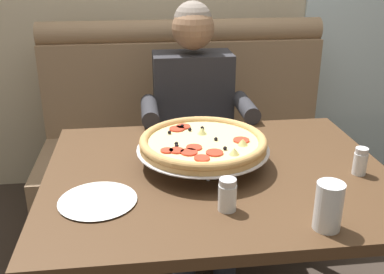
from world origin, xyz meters
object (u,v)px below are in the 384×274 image
(drinking_glass, at_px, (328,209))
(pizza, at_px, (203,143))
(booth_bench, at_px, (188,153))
(diner_main, at_px, (195,118))
(dining_table, at_px, (217,192))
(shaker_pepper_flakes, at_px, (360,163))
(shaker_oregano, at_px, (227,197))
(patio_chair, at_px, (366,75))
(plate_near_left, at_px, (98,199))

(drinking_glass, bearing_deg, pizza, 122.44)
(booth_bench, xyz_separation_m, diner_main, (0.01, -0.27, 0.31))
(dining_table, distance_m, diner_main, 0.69)
(booth_bench, xyz_separation_m, drinking_glass, (0.24, -1.35, 0.42))
(diner_main, xyz_separation_m, shaker_pepper_flakes, (0.48, -0.78, 0.09))
(booth_bench, relative_size, drinking_glass, 11.68)
(booth_bench, height_order, diner_main, diner_main)
(diner_main, height_order, drinking_glass, diner_main)
(shaker_oregano, relative_size, patio_chair, 0.12)
(dining_table, relative_size, shaker_pepper_flakes, 12.43)
(drinking_glass, distance_m, patio_chair, 2.87)
(plate_near_left, bearing_deg, booth_bench, 69.83)
(patio_chair, bearing_deg, shaker_oregano, -125.40)
(dining_table, bearing_deg, patio_chair, 51.65)
(dining_table, distance_m, drinking_glass, 0.49)
(dining_table, bearing_deg, booth_bench, 90.00)
(diner_main, relative_size, patio_chair, 1.48)
(drinking_glass, relative_size, patio_chair, 0.16)
(shaker_oregano, bearing_deg, drinking_glass, -26.92)
(booth_bench, bearing_deg, diner_main, -88.35)
(diner_main, relative_size, plate_near_left, 5.15)
(booth_bench, bearing_deg, dining_table, -90.00)
(shaker_pepper_flakes, relative_size, plate_near_left, 0.40)
(pizza, height_order, patio_chair, pizza)
(shaker_oregano, height_order, patio_chair, shaker_oregano)
(shaker_pepper_flakes, xyz_separation_m, shaker_oregano, (-0.51, -0.18, 0.00))
(booth_bench, xyz_separation_m, dining_table, (0.00, -0.96, 0.27))
(plate_near_left, bearing_deg, patio_chair, 47.53)
(booth_bench, relative_size, plate_near_left, 6.69)
(plate_near_left, xyz_separation_m, drinking_glass, (0.65, -0.23, 0.05))
(diner_main, height_order, plate_near_left, diner_main)
(drinking_glass, bearing_deg, plate_near_left, 160.87)
(diner_main, relative_size, pizza, 2.64)
(dining_table, height_order, drinking_glass, drinking_glass)
(pizza, relative_size, patio_chair, 0.56)
(dining_table, xyz_separation_m, shaker_oregano, (-0.02, -0.26, 0.13))
(plate_near_left, height_order, patio_chair, patio_chair)
(pizza, height_order, plate_near_left, pizza)
(dining_table, relative_size, diner_main, 0.96)
(diner_main, bearing_deg, pizza, -94.85)
(dining_table, height_order, diner_main, diner_main)
(booth_bench, distance_m, pizza, 1.01)
(booth_bench, xyz_separation_m, plate_near_left, (-0.41, -1.13, 0.37))
(dining_table, distance_m, plate_near_left, 0.46)
(pizza, relative_size, drinking_glass, 3.41)
(dining_table, xyz_separation_m, pizza, (-0.05, 0.06, 0.17))
(shaker_pepper_flakes, xyz_separation_m, drinking_glass, (-0.25, -0.31, 0.02))
(diner_main, bearing_deg, dining_table, -90.63)
(diner_main, xyz_separation_m, pizza, (-0.05, -0.63, 0.13))
(shaker_pepper_flakes, height_order, drinking_glass, drinking_glass)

